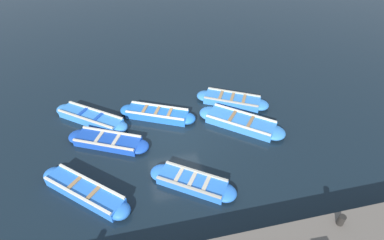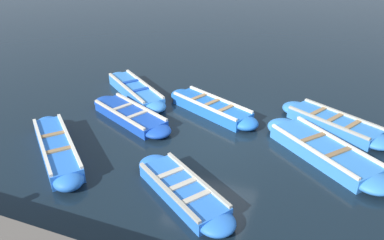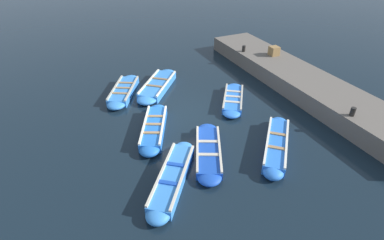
{
  "view_description": "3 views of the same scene",
  "coord_description": "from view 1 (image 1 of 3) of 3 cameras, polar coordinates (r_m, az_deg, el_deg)",
  "views": [
    {
      "loc": [
        -9.36,
        1.35,
        8.59
      ],
      "look_at": [
        0.47,
        -0.85,
        0.41
      ],
      "focal_mm": 28.0,
      "sensor_mm": 36.0,
      "label": 1
    },
    {
      "loc": [
        -8.77,
        -2.72,
        5.41
      ],
      "look_at": [
        0.33,
        0.76,
        0.28
      ],
      "focal_mm": 35.0,
      "sensor_mm": 36.0,
      "label": 2
    },
    {
      "loc": [
        4.29,
        10.23,
        7.15
      ],
      "look_at": [
        -0.16,
        0.62,
        0.15
      ],
      "focal_mm": 28.0,
      "sensor_mm": 36.0,
      "label": 3
    }
  ],
  "objects": [
    {
      "name": "ground_plane",
      "position": [
        12.78,
        -3.26,
        -3.26
      ],
      "size": [
        120.0,
        120.0,
        0.0
      ],
      "primitive_type": "plane",
      "color": "black"
    },
    {
      "name": "boat_end_of_row",
      "position": [
        10.87,
        0.05,
        -11.78
      ],
      "size": [
        2.49,
        3.13,
        0.37
      ],
      "color": "blue",
      "rests_on": "ground"
    },
    {
      "name": "boat_outer_left",
      "position": [
        12.81,
        -15.7,
        -3.93
      ],
      "size": [
        2.27,
        3.52,
        0.37
      ],
      "color": "#1947B7",
      "rests_on": "ground"
    },
    {
      "name": "boat_bow_out",
      "position": [
        14.71,
        7.64,
        3.77
      ],
      "size": [
        2.46,
        3.51,
        0.4
      ],
      "color": "#3884E0",
      "rests_on": "ground"
    },
    {
      "name": "boat_broadside",
      "position": [
        13.77,
        -6.62,
        1.13
      ],
      "size": [
        2.23,
        3.55,
        0.42
      ],
      "color": "blue",
      "rests_on": "ground"
    },
    {
      "name": "boat_mid_row",
      "position": [
        13.38,
        9.27,
        -0.46
      ],
      "size": [
        3.24,
        3.65,
        0.42
      ],
      "color": "#3884E0",
      "rests_on": "ground"
    },
    {
      "name": "boat_outer_right",
      "position": [
        14.2,
        -18.71,
        0.38
      ],
      "size": [
        2.89,
        3.46,
        0.43
      ],
      "color": "#3884E0",
      "rests_on": "ground"
    },
    {
      "name": "boat_stern_in",
      "position": [
        11.2,
        -19.74,
        -12.71
      ],
      "size": [
        3.05,
        3.3,
        0.45
      ],
      "color": "blue",
      "rests_on": "ground"
    },
    {
      "name": "bollard_north",
      "position": [
        9.97,
        26.53,
        -16.69
      ],
      "size": [
        0.2,
        0.2,
        0.35
      ],
      "primitive_type": "cylinder",
      "color": "black",
      "rests_on": "quay_wall"
    }
  ]
}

